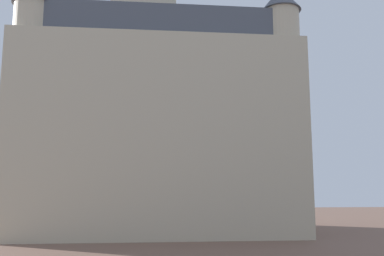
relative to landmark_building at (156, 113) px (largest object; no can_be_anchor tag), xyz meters
The scene contains 1 object.
landmark_building is the anchor object (origin of this frame).
Camera 1 is at (-1.27, -2.15, 3.77)m, focal length 37.40 mm.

